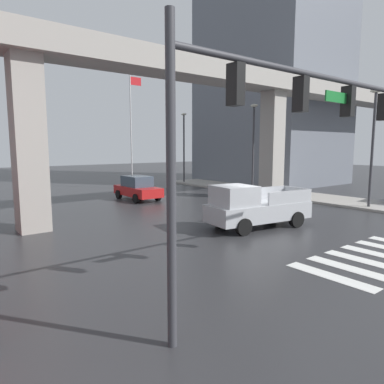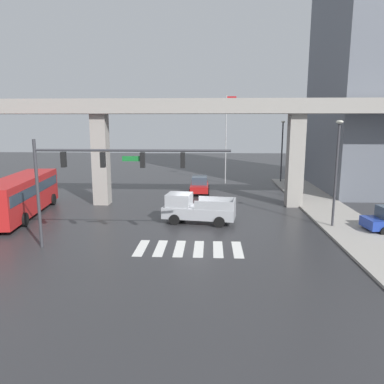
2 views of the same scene
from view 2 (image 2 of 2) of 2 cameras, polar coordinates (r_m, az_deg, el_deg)
name	(u,v)px [view 2 (image 2 of 2)]	position (r m, az deg, el deg)	size (l,w,h in m)	color
ground_plane	(194,222)	(27.01, 0.26, -4.59)	(120.00, 120.00, 0.00)	#2D2D30
crosswalk_stripes	(189,249)	(21.47, -0.45, -8.68)	(6.05, 2.80, 0.01)	silver
elevated_overpass	(197,115)	(31.66, 0.75, 11.76)	(53.28, 2.32, 8.99)	#9E9991
office_building	(382,23)	(44.55, 27.15, 22.00)	(10.63, 13.66, 33.37)	slate
sidewalk_east	(335,216)	(30.44, 21.10, -3.42)	(4.00, 36.00, 0.15)	#9E9991
pickup_truck	(195,209)	(26.62, 0.45, -2.63)	(5.32, 2.63, 2.08)	#A8AAAF
city_bus	(21,194)	(31.21, -24.78, -0.26)	(3.81, 11.02, 2.99)	red
sedan_red	(200,185)	(37.63, 1.17, 1.12)	(1.97, 4.30, 1.72)	red
traffic_signal_mast	(101,167)	(21.13, -13.82, 3.73)	(10.89, 0.32, 6.20)	#38383D
street_lamp_near_corner	(337,161)	(26.45, 21.31, 4.40)	(0.44, 0.70, 7.24)	#38383D
street_lamp_mid_block	(302,150)	(35.68, 16.49, 6.15)	(0.44, 0.70, 7.24)	#38383D
street_lamp_far_north	(282,144)	(45.06, 13.65, 7.15)	(0.44, 0.70, 7.24)	#38383D
flagpole	(227,133)	(43.27, 5.36, 8.97)	(1.16, 0.12, 10.09)	silver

